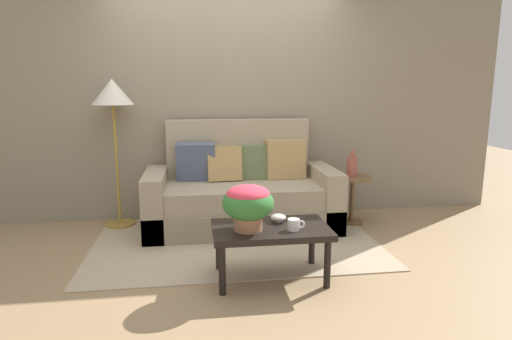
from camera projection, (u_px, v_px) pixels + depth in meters
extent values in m
plane|color=#997A56|center=(238.00, 250.00, 3.88)|extent=(14.00, 14.00, 0.00)
cube|color=gray|center=(226.00, 84.00, 4.74)|extent=(6.40, 0.12, 2.99)
cube|color=tan|center=(236.00, 242.00, 4.08)|extent=(2.66, 1.69, 0.01)
cube|color=gray|center=(242.00, 216.00, 4.48)|extent=(1.96, 0.89, 0.26)
cube|color=gray|center=(242.00, 194.00, 4.42)|extent=(1.55, 0.80, 0.21)
cube|color=gray|center=(238.00, 159.00, 4.74)|extent=(1.55, 0.16, 0.87)
cube|color=gray|center=(156.00, 202.00, 4.33)|extent=(0.21, 0.89, 0.62)
cube|color=gray|center=(324.00, 196.00, 4.57)|extent=(0.21, 0.89, 0.62)
cube|color=tan|center=(224.00, 164.00, 4.56)|extent=(0.38, 0.24, 0.38)
cube|color=#607047|center=(254.00, 162.00, 4.62)|extent=(0.37, 0.15, 0.37)
cube|color=#4C5670|center=(196.00, 162.00, 4.52)|extent=(0.41, 0.22, 0.42)
cube|color=tan|center=(285.00, 159.00, 4.65)|extent=(0.43, 0.19, 0.43)
cylinder|color=black|center=(222.00, 270.00, 3.03)|extent=(0.05, 0.05, 0.37)
cylinder|color=black|center=(327.00, 264.00, 3.13)|extent=(0.05, 0.05, 0.37)
cylinder|color=black|center=(219.00, 248.00, 3.44)|extent=(0.05, 0.05, 0.37)
cylinder|color=black|center=(312.00, 243.00, 3.55)|extent=(0.05, 0.05, 0.37)
cube|color=black|center=(271.00, 230.00, 3.25)|extent=(0.88, 0.54, 0.05)
cylinder|color=brown|center=(351.00, 222.00, 4.67)|extent=(0.26, 0.26, 0.03)
cylinder|color=brown|center=(352.00, 200.00, 4.63)|extent=(0.05, 0.05, 0.47)
cylinder|color=brown|center=(353.00, 178.00, 4.58)|extent=(0.39, 0.39, 0.03)
cylinder|color=olive|center=(121.00, 224.00, 4.59)|extent=(0.31, 0.31, 0.03)
cylinder|color=olive|center=(117.00, 165.00, 4.47)|extent=(0.03, 0.03, 1.25)
cone|color=beige|center=(112.00, 92.00, 4.32)|extent=(0.42, 0.42, 0.26)
cylinder|color=#A36B4C|center=(248.00, 222.00, 3.16)|extent=(0.21, 0.21, 0.12)
ellipsoid|color=#337533|center=(248.00, 203.00, 3.13)|extent=(0.38, 0.38, 0.25)
ellipsoid|color=#DB384C|center=(248.00, 195.00, 3.12)|extent=(0.32, 0.32, 0.14)
cylinder|color=white|center=(294.00, 225.00, 3.16)|extent=(0.09, 0.09, 0.09)
torus|color=white|center=(301.00, 224.00, 3.17)|extent=(0.06, 0.01, 0.06)
cylinder|color=silver|center=(278.00, 221.00, 3.36)|extent=(0.05, 0.05, 0.02)
ellipsoid|color=silver|center=(278.00, 217.00, 3.35)|extent=(0.12, 0.12, 0.05)
cylinder|color=#934C42|center=(352.00, 167.00, 4.55)|extent=(0.11, 0.11, 0.21)
cylinder|color=#934C42|center=(353.00, 154.00, 4.52)|extent=(0.05, 0.05, 0.07)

